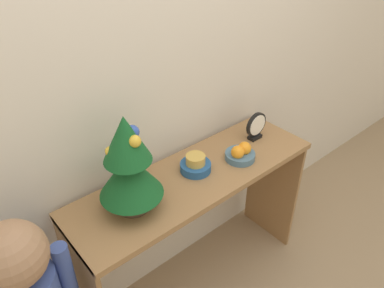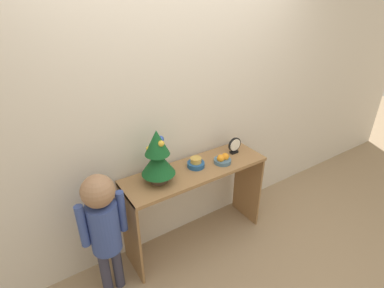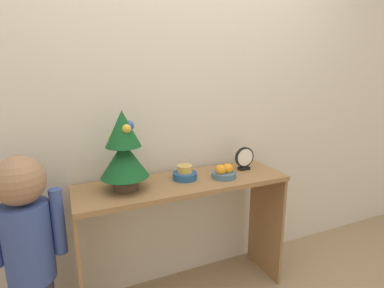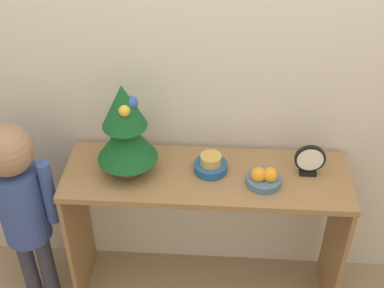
# 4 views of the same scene
# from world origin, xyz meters

# --- Properties ---
(ground_plane) EXTENTS (12.00, 12.00, 0.00)m
(ground_plane) POSITION_xyz_m (0.00, 0.00, 0.00)
(ground_plane) COLOR #997F60
(back_wall) EXTENTS (7.00, 0.05, 2.50)m
(back_wall) POSITION_xyz_m (0.00, 0.45, 1.25)
(back_wall) COLOR beige
(back_wall) RESTS_ON ground_plane
(console_table) EXTENTS (1.29, 0.40, 0.80)m
(console_table) POSITION_xyz_m (0.00, 0.20, 0.62)
(console_table) COLOR olive
(console_table) RESTS_ON ground_plane
(mini_tree) EXTENTS (0.27, 0.27, 0.45)m
(mini_tree) POSITION_xyz_m (-0.35, 0.21, 1.03)
(mini_tree) COLOR #4C3828
(mini_tree) RESTS_ON console_table
(fruit_bowl) EXTENTS (0.15, 0.15, 0.09)m
(fruit_bowl) POSITION_xyz_m (0.25, 0.15, 0.84)
(fruit_bowl) COLOR #476B84
(fruit_bowl) RESTS_ON console_table
(singing_bowl) EXTENTS (0.15, 0.15, 0.09)m
(singing_bowl) POSITION_xyz_m (0.02, 0.23, 0.84)
(singing_bowl) COLOR #235189
(singing_bowl) RESTS_ON console_table
(desk_clock) EXTENTS (0.14, 0.04, 0.16)m
(desk_clock) POSITION_xyz_m (0.45, 0.23, 0.88)
(desk_clock) COLOR black
(desk_clock) RESTS_ON console_table
(child_figure) EXTENTS (0.34, 0.23, 1.08)m
(child_figure) POSITION_xyz_m (-0.85, 0.12, 0.69)
(child_figure) COLOR #38384C
(child_figure) RESTS_ON ground_plane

